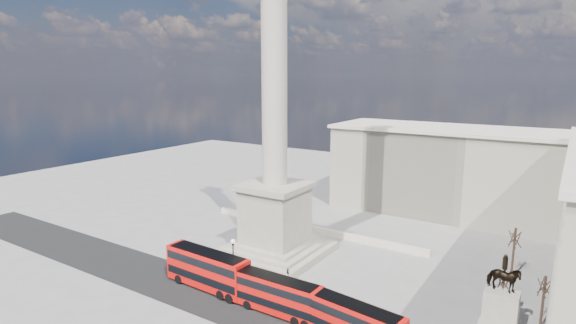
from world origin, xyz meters
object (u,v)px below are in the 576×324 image
(victorian_lamp, at_px, (233,260))
(red_bus_a, at_px, (208,269))
(nelsons_column, at_px, (275,169))
(pedestrian_crossing, at_px, (288,275))
(equestrian_statue, at_px, (501,305))
(red_bus_c, at_px, (355,324))
(red_bus_b, at_px, (278,295))

(victorian_lamp, bearing_deg, red_bus_a, -151.04)
(nelsons_column, relative_size, victorian_lamp, 7.57)
(victorian_lamp, xyz_separation_m, pedestrian_crossing, (4.37, 5.63, -3.06))
(equestrian_statue, relative_size, pedestrian_crossing, 5.20)
(red_bus_c, bearing_deg, red_bus_b, -176.42)
(red_bus_c, distance_m, pedestrian_crossing, 15.56)
(red_bus_b, bearing_deg, nelsons_column, 125.61)
(red_bus_b, distance_m, pedestrian_crossing, 8.42)
(red_bus_b, xyz_separation_m, victorian_lamp, (-7.97, 1.85, 1.65))
(nelsons_column, distance_m, victorian_lamp, 15.42)
(victorian_lamp, height_order, equestrian_statue, equestrian_statue)
(nelsons_column, height_order, red_bus_b, nelsons_column)
(red_bus_b, distance_m, red_bus_c, 9.62)
(equestrian_statue, bearing_deg, victorian_lamp, -165.53)
(red_bus_c, bearing_deg, pedestrian_crossing, 155.79)
(red_bus_a, bearing_deg, equestrian_statue, 18.14)
(red_bus_b, xyz_separation_m, pedestrian_crossing, (-3.60, 7.48, -1.41))
(nelsons_column, xyz_separation_m, equestrian_statue, (31.42, -4.75, -9.93))
(red_bus_b, xyz_separation_m, red_bus_c, (9.60, -0.64, -0.03))
(red_bus_c, xyz_separation_m, pedestrian_crossing, (-13.20, 8.12, -1.37))
(red_bus_a, xyz_separation_m, victorian_lamp, (2.82, 1.56, 1.34))
(red_bus_b, bearing_deg, victorian_lamp, 166.97)
(red_bus_a, relative_size, victorian_lamp, 1.83)
(pedestrian_crossing, bearing_deg, red_bus_b, 157.59)
(nelsons_column, distance_m, equestrian_statue, 33.29)
(red_bus_b, bearing_deg, equestrian_statue, 23.87)
(red_bus_a, xyz_separation_m, pedestrian_crossing, (7.19, 7.19, -1.72))
(equestrian_statue, bearing_deg, pedestrian_crossing, -175.59)
(red_bus_a, bearing_deg, victorian_lamp, 31.25)
(nelsons_column, height_order, victorian_lamp, nelsons_column)
(nelsons_column, distance_m, red_bus_c, 26.89)
(nelsons_column, height_order, pedestrian_crossing, nelsons_column)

